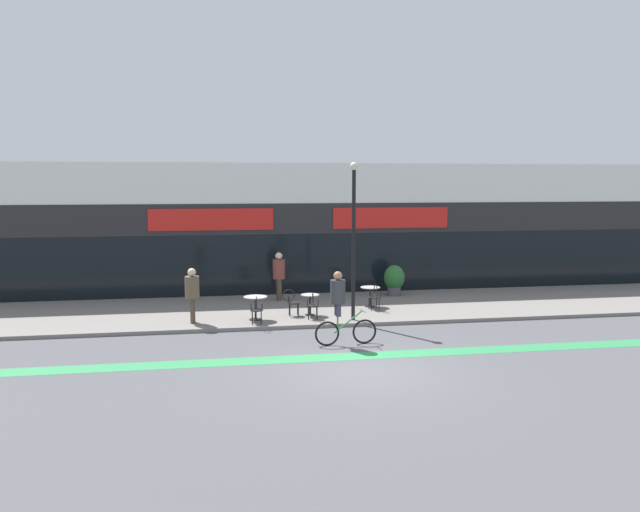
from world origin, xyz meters
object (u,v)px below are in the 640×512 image
planter_pot (394,279)px  lamp_post (354,230)px  cafe_chair_0_near (257,308)px  pedestrian_near_end (279,272)px  cafe_chair_1_side (291,301)px  bistro_table_2 (370,293)px  cafe_chair_2_near (375,295)px  pedestrian_far_end (192,290)px  cyclist_0 (340,303)px  bistro_table_0 (256,303)px  bistro_table_1 (310,301)px  cafe_chair_1_near (313,304)px

planter_pot → lamp_post: size_ratio=0.24×
cafe_chair_0_near → pedestrian_near_end: (1.10, 3.84, 0.56)m
cafe_chair_1_side → lamp_post: size_ratio=0.18×
bistro_table_2 → pedestrian_near_end: pedestrian_near_end is taller
cafe_chair_2_near → planter_pot: 2.99m
cafe_chair_0_near → cafe_chair_1_side: same height
bistro_table_2 → pedestrian_far_end: (-6.18, -1.57, 0.53)m
cafe_chair_1_side → planter_pot: planter_pot is taller
cyclist_0 → bistro_table_0: bearing=121.0°
cafe_chair_1_side → lamp_post: (1.89, -0.93, 2.41)m
bistro_table_0 → cafe_chair_0_near: size_ratio=0.85×
bistro_table_1 → lamp_post: size_ratio=0.14×
lamp_post → cyclist_0: bearing=-110.3°
bistro_table_2 → lamp_post: lamp_post is taller
pedestrian_near_end → pedestrian_far_end: size_ratio=1.04×
cafe_chair_2_near → planter_pot: (1.46, 2.60, 0.13)m
cafe_chair_1_near → lamp_post: size_ratio=0.18×
planter_pot → cafe_chair_2_near: bearing=-119.3°
lamp_post → pedestrian_near_end: (-2.02, 3.73, -1.85)m
bistro_table_0 → planter_pot: 6.63m
cafe_chair_2_near → pedestrian_near_end: pedestrian_near_end is taller
bistro_table_0 → cyclist_0: cyclist_0 is taller
bistro_table_1 → cafe_chair_0_near: 2.12m
pedestrian_near_end → bistro_table_1: bearing=98.2°
bistro_table_0 → cafe_chair_1_near: bearing=-6.7°
bistro_table_2 → cafe_chair_2_near: (0.00, -0.63, 0.01)m
cafe_chair_1_near → planter_pot: bearing=-40.2°
lamp_post → pedestrian_near_end: bearing=118.4°
cafe_chair_1_side → cyclist_0: bearing=-73.8°
bistro_table_2 → cafe_chair_2_near: cafe_chair_2_near is taller
bistro_table_2 → cafe_chair_1_near: (-2.35, -1.70, 0.01)m
pedestrian_near_end → planter_pot: bearing=176.3°
cyclist_0 → pedestrian_far_end: (-4.15, 3.01, -0.03)m
bistro_table_2 → cyclist_0: size_ratio=0.34×
cafe_chair_1_side → pedestrian_far_end: 3.29m
cafe_chair_1_near → cyclist_0: 2.95m
bistro_table_0 → cafe_chair_2_near: bearing=11.6°
cafe_chair_1_side → cafe_chair_2_near: 3.01m
bistro_table_0 → cyclist_0: 3.81m
cafe_chair_1_side → planter_pot: (4.43, 3.05, 0.13)m
cafe_chair_1_side → pedestrian_far_end: size_ratio=0.52×
cafe_chair_0_near → bistro_table_2: bearing=-58.5°
bistro_table_0 → cyclist_0: bearing=-55.1°
cafe_chair_2_near → bistro_table_0: bearing=98.1°
cafe_chair_1_near → cafe_chair_0_near: bearing=108.4°
bistro_table_0 → bistro_table_1: size_ratio=1.09×
cafe_chair_1_side → cyclist_0: 3.68m
cafe_chair_1_side → cafe_chair_2_near: (2.97, 0.45, 0.00)m
cyclist_0 → pedestrian_near_end: (-1.07, 6.31, 0.01)m
cafe_chair_1_side → planter_pot: bearing=35.7°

